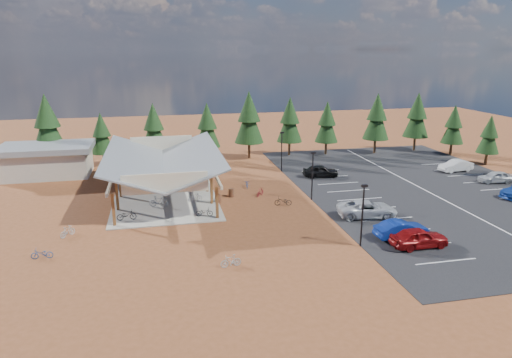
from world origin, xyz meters
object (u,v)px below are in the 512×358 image
at_px(lamp_post_2, 282,149).
at_px(bike_10, 42,254).
at_px(bike_4, 204,212).
at_px(bike_15, 260,192).
at_px(outbuilding, 47,160).
at_px(car_2, 367,209).
at_px(bike_1, 158,202).
at_px(lamp_post_0, 363,211).
at_px(bike_13, 231,261).
at_px(car_0, 419,238).
at_px(bike_5, 195,197).
at_px(trash_bin_0, 218,198).
at_px(bike_14, 247,184).
at_px(car_8, 496,177).
at_px(car_9, 456,166).
at_px(bike_0, 127,215).
at_px(bike_pavilion, 163,161).
at_px(car_4, 321,171).
at_px(bike_2, 132,185).
at_px(trash_bin_1, 231,193).
at_px(bike_3, 150,177).
at_px(bike_7, 186,178).
at_px(bike_6, 172,183).
at_px(car_1, 401,229).
at_px(bike_9, 67,231).
at_px(bike_16, 283,201).

bearing_deg(lamp_post_2, bike_10, -139.21).
distance_m(bike_4, bike_15, 8.32).
bearing_deg(outbuilding, car_2, -34.17).
relative_size(lamp_post_2, bike_1, 2.78).
xyz_separation_m(lamp_post_0, bike_13, (-10.74, -1.40, -2.50)).
bearing_deg(car_0, bike_5, 46.31).
height_order(trash_bin_0, bike_13, bike_13).
height_order(bike_14, car_0, car_0).
xyz_separation_m(car_8, car_9, (-1.38, 5.58, 0.06)).
bearing_deg(bike_0, bike_pavilion, -27.60).
xyz_separation_m(bike_1, car_4, (19.67, 7.41, 0.12)).
height_order(bike_pavilion, bike_2, bike_pavilion).
relative_size(trash_bin_1, bike_3, 0.55).
bearing_deg(outbuilding, bike_13, -58.15).
bearing_deg(car_9, bike_0, -84.09).
relative_size(trash_bin_1, car_0, 0.19).
bearing_deg(bike_14, bike_5, -138.59).
height_order(bike_0, bike_14, bike_0).
relative_size(bike_7, car_8, 0.42).
bearing_deg(bike_6, bike_3, 46.10).
distance_m(bike_3, bike_13, 24.70).
height_order(bike_15, car_1, car_1).
xyz_separation_m(outbuilding, car_2, (32.40, -22.00, -1.22)).
distance_m(bike_2, bike_13, 22.37).
bearing_deg(bike_14, car_2, -42.51).
relative_size(bike_6, car_9, 0.35).
distance_m(lamp_post_0, bike_1, 20.38).
bearing_deg(trash_bin_1, bike_5, -165.54).
bearing_deg(car_8, bike_10, -69.92).
distance_m(lamp_post_0, bike_0, 21.15).
bearing_deg(car_9, trash_bin_1, -88.99).
distance_m(bike_7, bike_14, 7.58).
distance_m(bike_2, bike_9, 13.37).
height_order(bike_10, bike_14, bike_14).
distance_m(bike_pavilion, bike_5, 5.47).
bearing_deg(trash_bin_1, bike_16, -40.23).
xyz_separation_m(trash_bin_0, bike_15, (4.71, 1.18, -0.00)).
height_order(bike_pavilion, car_0, bike_pavilion).
relative_size(bike_0, bike_9, 1.15).
bearing_deg(car_8, bike_3, -95.31).
height_order(bike_15, car_4, car_4).
height_order(lamp_post_0, bike_6, lamp_post_0).
distance_m(trash_bin_1, bike_15, 3.10).
relative_size(lamp_post_2, bike_13, 3.28).
relative_size(outbuilding, bike_16, 6.41).
distance_m(outbuilding, bike_3, 13.64).
bearing_deg(car_8, bike_13, -58.79).
bearing_deg(bike_6, outbuilding, 66.78).
relative_size(lamp_post_0, car_0, 1.11).
relative_size(bike_14, car_1, 0.36).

